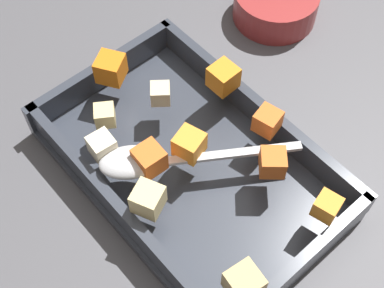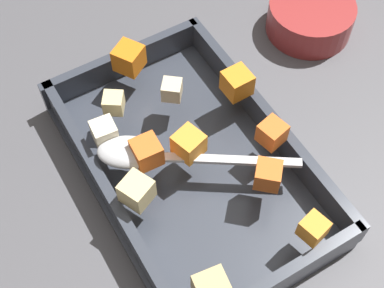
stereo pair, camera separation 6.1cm
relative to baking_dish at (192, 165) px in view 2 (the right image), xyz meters
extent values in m
plane|color=#4C4C51|center=(0.01, 0.00, -0.02)|extent=(4.00, 4.00, 0.00)
cube|color=#333842|center=(0.00, 0.00, -0.01)|extent=(0.36, 0.22, 0.01)
cube|color=#333842|center=(0.00, -0.11, 0.02)|extent=(0.36, 0.01, 0.04)
cube|color=#333842|center=(0.00, 0.11, 0.02)|extent=(0.36, 0.01, 0.04)
cube|color=#333842|center=(-0.17, 0.00, 0.02)|extent=(0.01, 0.22, 0.04)
cube|color=#333842|center=(0.17, 0.00, 0.02)|extent=(0.01, 0.22, 0.04)
cube|color=orange|center=(0.14, 0.01, 0.05)|extent=(0.04, 0.04, 0.03)
cube|color=orange|center=(-0.08, -0.05, 0.05)|extent=(0.04, 0.04, 0.03)
cube|color=orange|center=(-0.04, -0.08, 0.05)|extent=(0.03, 0.03, 0.03)
cube|color=orange|center=(0.01, 0.05, 0.05)|extent=(0.03, 0.03, 0.03)
cube|color=orange|center=(-0.15, -0.05, 0.05)|extent=(0.03, 0.03, 0.02)
cube|color=orange|center=(0.00, 0.00, 0.05)|extent=(0.04, 0.04, 0.03)
cube|color=orange|center=(0.04, -0.09, 0.05)|extent=(0.03, 0.03, 0.03)
cube|color=beige|center=(0.06, 0.08, 0.05)|extent=(0.03, 0.03, 0.03)
cube|color=#E0CC89|center=(0.10, 0.05, 0.05)|extent=(0.03, 0.03, 0.02)
cube|color=beige|center=(0.08, -0.02, 0.05)|extent=(0.03, 0.03, 0.02)
cube|color=#E0CC89|center=(-0.02, 0.08, 0.05)|extent=(0.04, 0.04, 0.03)
ellipsoid|color=silver|center=(0.03, 0.07, 0.05)|extent=(0.07, 0.08, 0.02)
cube|color=silver|center=(-0.04, -0.03, 0.04)|extent=(0.10, 0.14, 0.01)
cylinder|color=maroon|center=(0.12, -0.27, 0.01)|extent=(0.12, 0.12, 0.05)
camera|label=1|loc=(-0.25, 0.22, 0.56)|focal=51.09mm
camera|label=2|loc=(-0.28, 0.17, 0.56)|focal=51.09mm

